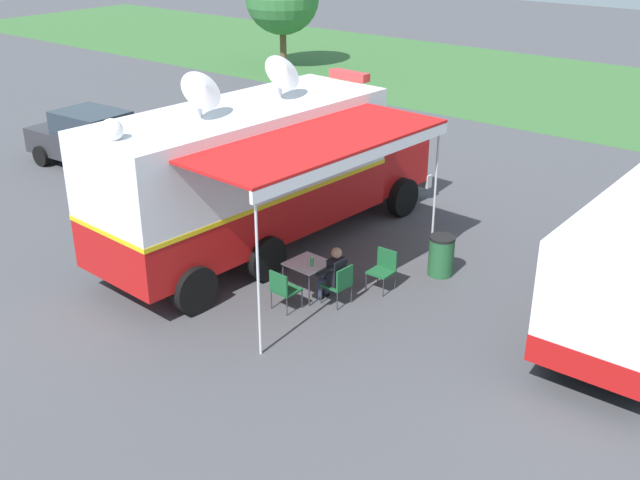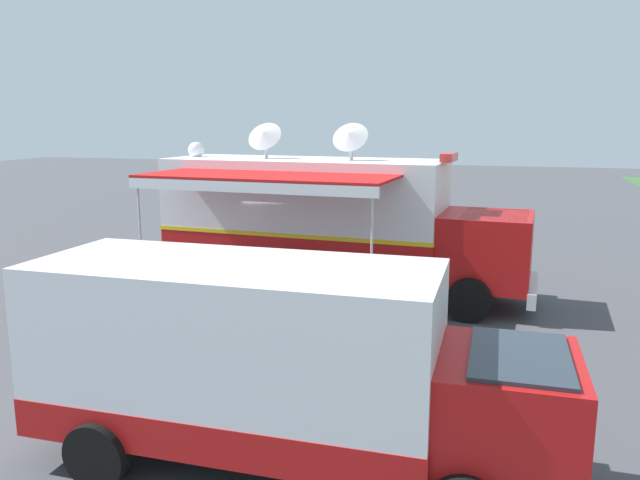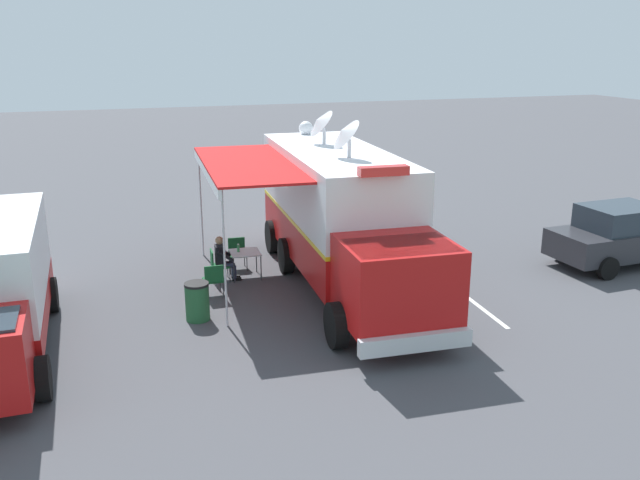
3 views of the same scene
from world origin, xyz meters
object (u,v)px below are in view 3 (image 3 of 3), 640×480
Objects in this scene: folding_chair_spare_by_truck at (213,278)px; car_behind_truck at (621,235)px; folding_table at (245,254)px; command_truck at (341,214)px; folding_chair_beside_table at (237,251)px; seated_responder at (223,257)px; water_bottle at (238,248)px; folding_chair_at_table at (217,263)px; trash_bin at (197,301)px.

folding_chair_spare_by_truck is 11.71m from car_behind_truck.
folding_table is at bearing -12.34° from car_behind_truck.
command_truck is 3.69m from folding_chair_spare_by_truck.
folding_chair_beside_table is 0.70× the size of seated_responder.
water_bottle is 0.26× the size of folding_chair_at_table.
seated_responder is at bearing 5.63° from folding_table.
folding_table is 0.24m from water_bottle.
folding_chair_at_table and folding_chair_spare_by_truck have the same top height.
water_bottle is 0.72m from folding_chair_at_table.
folding_chair_beside_table is 1.00× the size of folding_chair_spare_by_truck.
folding_chair_at_table is 0.23m from seated_responder.
water_bottle is at bearing 81.32° from folding_chair_beside_table.
folding_chair_beside_table is at bearing -16.58° from car_behind_truck.
trash_bin reaches higher than folding_chair_beside_table.
seated_responder is (0.44, 0.13, -0.18)m from water_bottle.
trash_bin reaches higher than folding_chair_spare_by_truck.
trash_bin is (0.89, 2.50, -0.06)m from folding_chair_at_table.
folding_chair_beside_table is 0.96× the size of trash_bin.
trash_bin is (1.69, 2.55, -0.22)m from folding_table.
seated_responder is (-0.47, -1.14, 0.14)m from folding_chair_spare_by_truck.
command_truck is 3.66m from folding_chair_at_table.
folding_chair_at_table is 11.60m from car_behind_truck.
car_behind_truck is (-11.37, 2.26, 0.37)m from folding_chair_at_table.
car_behind_truck reaches higher than water_bottle.
folding_chair_beside_table is (-0.75, -0.90, 0.00)m from folding_chair_at_table.
folding_table is at bearing -123.60° from trash_bin.
water_bottle is 0.18× the size of seated_responder.
folding_chair_spare_by_truck is 1.24m from seated_responder.
seated_responder reaches higher than folding_chair_spare_by_truck.
folding_chair_spare_by_truck is (1.03, 2.05, 0.00)m from folding_chair_beside_table.
water_bottle is 11.00m from car_behind_truck.
seated_responder is (0.56, 0.91, 0.14)m from folding_chair_beside_table.
folding_chair_beside_table is at bearing -116.73° from folding_chair_spare_by_truck.
folding_chair_beside_table and folding_chair_spare_by_truck have the same top height.
water_bottle reaches higher than folding_chair_spare_by_truck.
command_truck is at bearing 156.59° from seated_responder.
water_bottle is at bearing -12.53° from car_behind_truck.
command_truck reaches higher than folding_chair_beside_table.
command_truck is 42.91× the size of water_bottle.
seated_responder is at bearing 16.79° from water_bottle.
water_bottle is 0.05× the size of car_behind_truck.
water_bottle is at bearing -23.95° from folding_table.
water_bottle is at bearing -120.21° from trash_bin.
folding_table is 0.61m from seated_responder.
folding_chair_at_table is (3.11, -1.28, -1.43)m from command_truck.
trash_bin reaches higher than folding_chair_at_table.
folding_chair_beside_table is at bearing -86.77° from folding_table.
folding_table is 0.68× the size of seated_responder.
folding_chair_spare_by_truck is at bearing 48.05° from folding_table.
trash_bin is (1.53, 2.62, -0.38)m from water_bottle.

